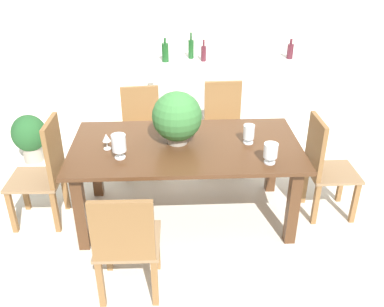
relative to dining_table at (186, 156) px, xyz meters
name	(u,v)px	position (x,y,z in m)	size (l,w,h in m)	color
ground_plane	(185,197)	(0.00, 0.30, -0.63)	(7.04, 7.04, 0.00)	silver
back_wall	(178,14)	(0.00, 2.90, 0.67)	(6.40, 0.10, 2.60)	silver
dining_table	(186,156)	(0.00, 0.00, 0.00)	(1.96, 1.03, 0.75)	#4C2D19
chair_foot_end	(323,164)	(1.23, 0.00, -0.11)	(0.43, 0.42, 0.96)	brown
chair_far_left	(141,125)	(-0.45, 0.96, -0.14)	(0.48, 0.51, 0.90)	brown
chair_head_end	(45,169)	(-1.22, 0.00, -0.10)	(0.46, 0.43, 0.99)	brown
chair_far_right	(223,122)	(0.44, 0.96, -0.11)	(0.44, 0.42, 0.95)	brown
chair_near_left	(126,242)	(-0.44, -0.96, -0.13)	(0.46, 0.44, 0.91)	brown
flower_centerpiece	(177,117)	(-0.07, 0.04, 0.35)	(0.42, 0.42, 0.46)	gray
crystal_vase_left	(249,133)	(0.54, 0.01, 0.21)	(0.10, 0.10, 0.17)	silver
crystal_vase_center_near	(119,144)	(-0.54, -0.21, 0.24)	(0.12, 0.12, 0.21)	silver
crystal_vase_right	(271,151)	(0.65, -0.34, 0.22)	(0.11, 0.11, 0.17)	silver
wine_glass	(106,138)	(-0.66, -0.05, 0.21)	(0.07, 0.07, 0.14)	silver
kitchen_counter	(227,94)	(0.59, 1.91, -0.15)	(1.84, 0.68, 0.96)	silver
wine_bottle_green	(165,52)	(-0.18, 1.77, 0.44)	(0.08, 0.08, 0.28)	#194C1E
wine_bottle_amber	(204,53)	(0.27, 1.77, 0.42)	(0.06, 0.06, 0.25)	#511E28
wine_bottle_clear	(191,49)	(0.13, 1.90, 0.44)	(0.07, 0.07, 0.31)	#194C1E
wine_bottle_tall	(290,51)	(1.33, 1.83, 0.42)	(0.08, 0.08, 0.24)	#511E28
potted_plant_floor	(29,136)	(-1.72, 1.13, -0.31)	(0.38, 0.38, 0.56)	#9E9384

